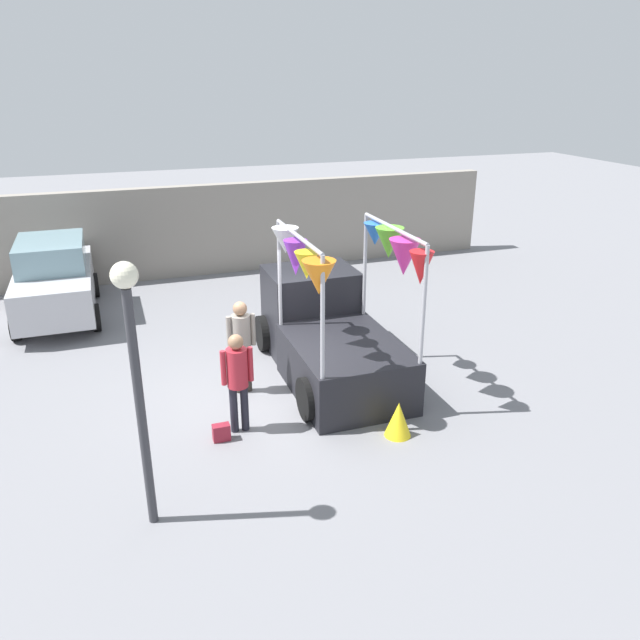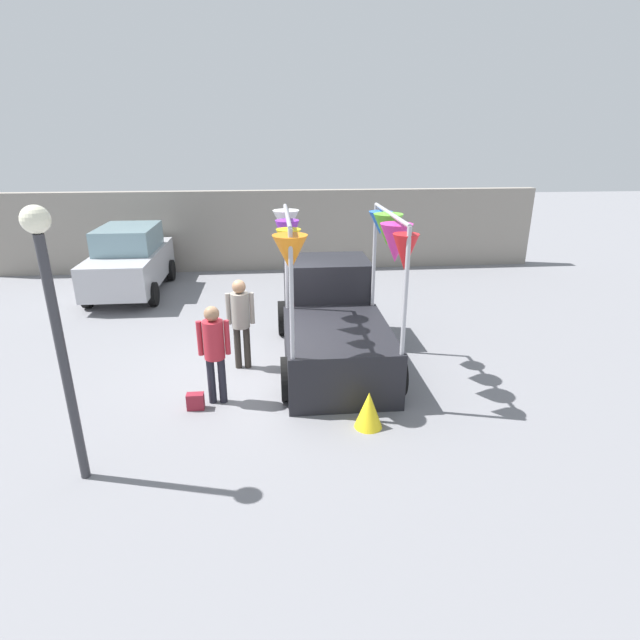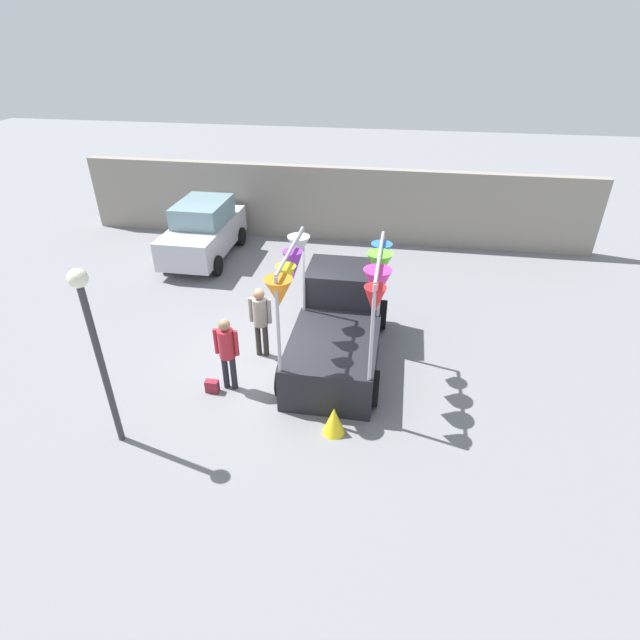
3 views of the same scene
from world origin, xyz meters
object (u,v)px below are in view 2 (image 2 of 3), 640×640
at_px(vendor_truck, 332,314).
at_px(handbag, 195,401).
at_px(parked_car, 130,260).
at_px(person_customer, 214,346).
at_px(person_vendor, 241,315).
at_px(street_lamp, 53,310).
at_px(folded_kite_bundle_sunflower, 369,410).

height_order(vendor_truck, handbag, vendor_truck).
bearing_deg(parked_car, person_customer, -65.41).
height_order(parked_car, person_customer, parked_car).
height_order(person_vendor, handbag, person_vendor).
bearing_deg(street_lamp, parked_car, 99.77).
bearing_deg(vendor_truck, person_vendor, -168.81).
relative_size(person_customer, street_lamp, 0.48).
xyz_separation_m(vendor_truck, street_lamp, (-3.72, -3.52, 1.45)).
bearing_deg(parked_car, vendor_truck, -43.74).
xyz_separation_m(parked_car, street_lamp, (1.46, -8.48, 1.42)).
distance_m(handbag, folded_kite_bundle_sunflower, 2.87).
relative_size(parked_car, handbag, 14.29).
height_order(street_lamp, folded_kite_bundle_sunflower, street_lamp).
bearing_deg(street_lamp, folded_kite_bundle_sunflower, 11.90).
relative_size(person_vendor, handbag, 6.34).
bearing_deg(parked_car, street_lamp, -80.23).
bearing_deg(folded_kite_bundle_sunflower, person_vendor, 131.27).
distance_m(vendor_truck, person_vendor, 1.82).
xyz_separation_m(vendor_truck, handbag, (-2.49, -1.88, -0.77)).
relative_size(parked_car, person_customer, 2.32).
relative_size(handbag, street_lamp, 0.08).
bearing_deg(vendor_truck, parked_car, 136.26).
bearing_deg(folded_kite_bundle_sunflower, handbag, 163.74).
distance_m(parked_car, handbag, 7.39).
relative_size(street_lamp, folded_kite_bundle_sunflower, 5.95).
distance_m(vendor_truck, handbag, 3.21).
relative_size(person_vendor, street_lamp, 0.50).
xyz_separation_m(parked_car, person_vendor, (3.40, -5.31, 0.14)).
bearing_deg(person_vendor, parked_car, 122.62).
xyz_separation_m(person_customer, street_lamp, (-1.58, -1.84, 1.32)).
bearing_deg(vendor_truck, street_lamp, -136.55).
distance_m(person_vendor, street_lamp, 3.93).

